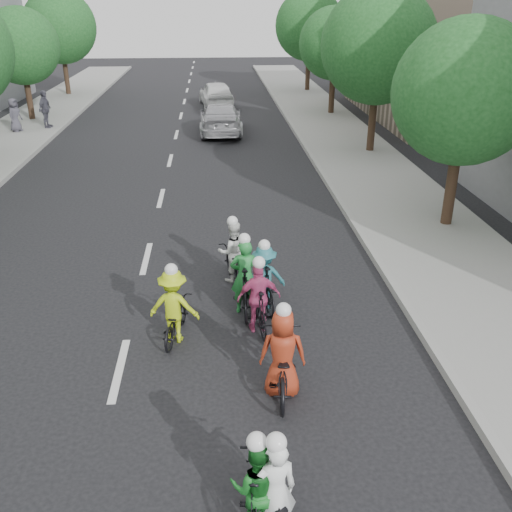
{
  "coord_description": "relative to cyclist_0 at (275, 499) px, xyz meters",
  "views": [
    {
      "loc": [
        1.9,
        -8.98,
        6.37
      ],
      "look_at": [
        2.77,
        2.75,
        1.0
      ],
      "focal_mm": 40.0,
      "sensor_mm": 36.0,
      "label": 1
    }
  ],
  "objects": [
    {
      "name": "cyclist_0",
      "position": [
        0.0,
        0.0,
        0.0
      ],
      "size": [
        0.79,
        1.63,
        1.66
      ],
      "rotation": [
        0.0,
        0.0,
        3.3
      ],
      "color": "black",
      "rests_on": "ground"
    },
    {
      "name": "cyclist_4",
      "position": [
        0.43,
        2.87,
        0.1
      ],
      "size": [
        0.87,
        2.0,
        1.8
      ],
      "rotation": [
        0.0,
        0.0,
        3.04
      ],
      "color": "black",
      "rests_on": "ground"
    },
    {
      "name": "cyclist_1",
      "position": [
        -0.23,
        0.11,
        0.07
      ],
      "size": [
        0.76,
        1.73,
        1.58
      ],
      "rotation": [
        0.0,
        0.0,
        2.99
      ],
      "color": "black",
      "rests_on": "ground"
    },
    {
      "name": "tree_r_3",
      "position": [
        6.27,
        37.3,
        3.99
      ],
      "size": [
        4.8,
        4.8,
        6.93
      ],
      "color": "black",
      "rests_on": "ground"
    },
    {
      "name": "bldg_se",
      "position": [
        13.47,
        27.7,
        3.47
      ],
      "size": [
        10.0,
        14.0,
        8.0
      ],
      "primitive_type": "cube",
      "color": "gray",
      "rests_on": "ground"
    },
    {
      "name": "cyclist_3",
      "position": [
        0.18,
        4.97,
        0.09
      ],
      "size": [
        0.94,
        1.68,
        1.69
      ],
      "rotation": [
        0.0,
        0.0,
        3.26
      ],
      "color": "black",
      "rests_on": "ground"
    },
    {
      "name": "tree_r_0",
      "position": [
        6.27,
        10.3,
        3.43
      ],
      "size": [
        4.0,
        4.0,
        5.97
      ],
      "color": "black",
      "rests_on": "ground"
    },
    {
      "name": "cyclist_6",
      "position": [
        -0.26,
        7.3,
        0.07
      ],
      "size": [
        0.84,
        1.59,
        1.68
      ],
      "rotation": [
        0.0,
        0.0,
        3.33
      ],
      "color": "black",
      "rests_on": "ground"
    },
    {
      "name": "spectator_2",
      "position": [
        -10.57,
        24.4,
        0.44
      ],
      "size": [
        0.76,
        0.93,
        1.63
      ],
      "primitive_type": "imported",
      "rotation": [
        0.0,
        0.0,
        1.22
      ],
      "color": "#494753",
      "rests_on": "sidewalk_left"
    },
    {
      "name": "tree_l_4",
      "position": [
        -10.73,
        27.7,
        3.43
      ],
      "size": [
        4.0,
        4.0,
        5.97
      ],
      "color": "black",
      "rests_on": "ground"
    },
    {
      "name": "ground",
      "position": [
        -2.53,
        3.7,
        -0.53
      ],
      "size": [
        120.0,
        120.0,
        0.0
      ],
      "primitive_type": "plane",
      "color": "black",
      "rests_on": "ground"
    },
    {
      "name": "cyclist_5",
      "position": [
        -0.06,
        5.78,
        0.13
      ],
      "size": [
        0.64,
        1.92,
        1.87
      ],
      "rotation": [
        0.0,
        0.0,
        3.11
      ],
      "color": "black",
      "rests_on": "ground"
    },
    {
      "name": "cyclist_2",
      "position": [
        -1.53,
        4.7,
        0.1
      ],
      "size": [
        1.1,
        1.63,
        1.71
      ],
      "rotation": [
        0.0,
        0.0,
        2.94
      ],
      "color": "black",
      "rests_on": "ground"
    },
    {
      "name": "follow_car_trail",
      "position": [
        -0.42,
        31.82,
        0.25
      ],
      "size": [
        2.38,
        4.76,
        1.56
      ],
      "primitive_type": "imported",
      "rotation": [
        0.0,
        0.0,
        3.26
      ],
      "color": "white",
      "rests_on": "ground"
    },
    {
      "name": "spectator_1",
      "position": [
        -9.26,
        25.21,
        0.56
      ],
      "size": [
        0.68,
        1.17,
        1.88
      ],
      "primitive_type": "imported",
      "rotation": [
        0.0,
        0.0,
        1.36
      ],
      "color": "#504F5C",
      "rests_on": "sidewalk_left"
    },
    {
      "name": "sidewalk_right",
      "position": [
        5.47,
        13.7,
        -0.46
      ],
      "size": [
        4.0,
        80.0,
        0.15
      ],
      "primitive_type": "cube",
      "color": "gray",
      "rests_on": "ground"
    },
    {
      "name": "tree_r_2",
      "position": [
        6.27,
        28.3,
        3.43
      ],
      "size": [
        4.0,
        4.0,
        5.97
      ],
      "color": "black",
      "rests_on": "ground"
    },
    {
      "name": "cyclist_7",
      "position": [
        0.37,
        5.9,
        0.11
      ],
      "size": [
        1.04,
        1.88,
        1.65
      ],
      "rotation": [
        0.0,
        0.0,
        3.29
      ],
      "color": "black",
      "rests_on": "ground"
    },
    {
      "name": "tree_r_1",
      "position": [
        6.27,
        19.3,
        3.99
      ],
      "size": [
        4.8,
        4.8,
        6.93
      ],
      "color": "black",
      "rests_on": "ground"
    },
    {
      "name": "tree_l_5",
      "position": [
        -10.73,
        36.7,
        3.99
      ],
      "size": [
        4.8,
        4.8,
        6.93
      ],
      "color": "black",
      "rests_on": "ground"
    },
    {
      "name": "follow_car_lead",
      "position": [
        -0.27,
        23.91,
        0.22
      ],
      "size": [
        2.14,
        5.2,
        1.5
      ],
      "primitive_type": "imported",
      "rotation": [
        0.0,
        0.0,
        3.14
      ],
      "color": "#B1B2B6",
      "rests_on": "ground"
    },
    {
      "name": "curb_right",
      "position": [
        3.52,
        13.7,
        -0.44
      ],
      "size": [
        0.18,
        80.0,
        0.18
      ],
      "primitive_type": "cube",
      "color": "#999993",
      "rests_on": "ground"
    }
  ]
}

